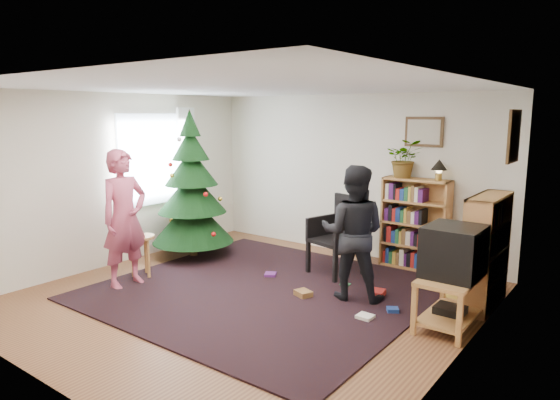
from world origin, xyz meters
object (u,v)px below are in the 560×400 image
Objects in this scene: picture_back at (424,132)px; stool at (142,245)px; bookshelf_right at (486,250)px; christmas_tree at (192,197)px; person_by_chair at (353,233)px; picture_right at (514,136)px; table_lamp at (439,166)px; potted_plant at (405,159)px; person_standing at (125,219)px; crt_tv at (454,251)px; armchair at (340,231)px; tv_stand at (451,296)px; bookshelf_back at (415,223)px.

picture_back is 0.95× the size of stool.
christmas_tree is at bearing 98.40° from bookshelf_right.
picture_right is at bearing -165.23° from person_by_chair.
table_lamp is (3.27, 1.50, 0.55)m from christmas_tree.
bookshelf_right is at bearing -32.24° from potted_plant.
potted_plant is (2.48, 2.94, 0.69)m from person_standing.
crt_tv is at bearing -59.66° from picture_back.
potted_plant reaches higher than person_standing.
armchair is (-0.76, -0.96, -1.36)m from picture_back.
person_by_chair reaches higher than stool.
picture_back is at bearing 32.27° from potted_plant.
person_by_chair is (2.84, -0.10, -0.14)m from christmas_tree.
tv_stand is 1.59× the size of stool.
picture_right is at bearing -58.09° from person_standing.
person_by_chair is at bearing 118.29° from bookshelf_right.
armchair is 1.61m from table_lamp.
picture_back is 0.42× the size of bookshelf_back.
crt_tv is (-0.26, -1.10, -1.14)m from picture_right.
picture_back is at bearing -39.63° from person_standing.
crt_tv is 2.25m from potted_plant.
armchair is at bearing -128.12° from picture_back.
bookshelf_right is 1.51m from table_lamp.
person_by_chair is (-0.13, -1.60, 0.14)m from bookshelf_back.
person_standing is 4.23m from table_lamp.
bookshelf_back reaches higher than stool.
person_by_chair is (-1.33, -0.72, 0.14)m from bookshelf_right.
crt_tv is 0.55× the size of armchair.
bookshelf_back is 1.41× the size of tv_stand.
picture_right reaches higher than bookshelf_back.
stool is (-3.88, -0.92, -0.36)m from crt_tv.
table_lamp is (1.04, 0.83, 0.91)m from armchair.
tv_stand is at bearing -2.63° from christmas_tree.
bookshelf_back is at bearing 156.22° from picture_right.
bookshelf_right reaches higher than armchair.
potted_plant reaches higher than bookshelf_right.
christmas_tree is 4.06m from crt_tv.
christmas_tree is at bearing -147.77° from armchair.
bookshelf_right reaches higher than crt_tv.
picture_right is at bearing -24.58° from bookshelf_right.
bookshelf_right is 1.89m from potted_plant.
tv_stand is 3.99m from stool.
picture_back reaches higher than bookshelf_right.
armchair is 1.99× the size of potted_plant.
bookshelf_back is 2.38× the size of potted_plant.
person_by_chair reaches higher than crt_tv.
picture_right is 0.34× the size of person_standing.
crt_tv reaches higher than stool.
bookshelf_right is at bearing 13.79° from armchair.
bookshelf_back is at bearing 122.63° from crt_tv.
bookshelf_back is at bearing 63.58° from armchair.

